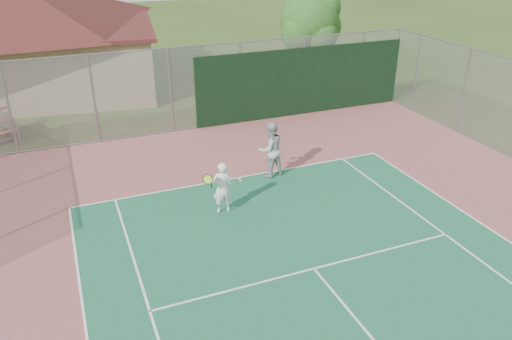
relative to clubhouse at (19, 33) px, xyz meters
The scene contains 6 objects.
back_fence 12.20m from the clubhouse, 44.03° to the right, with size 20.08×0.11×3.53m.
side_fence_right 21.07m from the clubhouse, 37.85° to the right, with size 0.08×9.00×3.50m.
clubhouse is the anchor object (origin of this frame).
tree 14.73m from the clubhouse, 17.55° to the right, with size 3.60×3.41×5.03m.
player_white_front 16.54m from the clubhouse, 70.77° to the right, with size 0.99×0.65×1.65m.
player_grey_back 15.89m from the clubhouse, 60.80° to the right, with size 1.07×0.90×1.94m.
Camera 1 is at (-5.16, -2.46, 7.65)m, focal length 35.00 mm.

